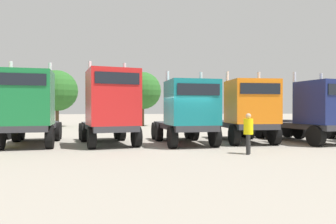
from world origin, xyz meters
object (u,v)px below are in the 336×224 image
semi_truck_green (29,108)px  semi_truck_navy (316,111)px  semi_truck_red (111,107)px  semi_truck_teal (188,112)px  visitor_in_hivis (248,130)px  semi_truck_orange (247,111)px

semi_truck_green → semi_truck_navy: semi_truck_green is taller
semi_truck_red → semi_truck_teal: (4.02, -0.34, -0.28)m
semi_truck_red → semi_truck_teal: size_ratio=1.03×
semi_truck_teal → semi_truck_navy: size_ratio=0.94×
semi_truck_green → semi_truck_red: 4.08m
semi_truck_green → visitor_in_hivis: semi_truck_green is taller
semi_truck_teal → semi_truck_orange: bearing=93.6°
semi_truck_red → semi_truck_orange: size_ratio=1.06×
semi_truck_orange → visitor_in_hivis: size_ratio=3.35×
semi_truck_teal → semi_truck_orange: semi_truck_orange is taller
semi_truck_green → semi_truck_teal: bearing=79.5°
semi_truck_green → semi_truck_red: size_ratio=1.02×
semi_truck_teal → visitor_in_hivis: size_ratio=3.45×
semi_truck_red → visitor_in_hivis: (5.94, -3.83, -1.04)m
semi_truck_red → visitor_in_hivis: bearing=43.6°
semi_truck_red → semi_truck_orange: 7.52m
semi_truck_navy → semi_truck_green: bearing=-102.7°
semi_truck_green → semi_truck_teal: 8.12m
semi_truck_red → semi_truck_navy: size_ratio=0.97×
semi_truck_green → semi_truck_teal: size_ratio=1.06×
visitor_in_hivis → semi_truck_green: bearing=-173.2°
semi_truck_green → semi_truck_orange: size_ratio=1.09×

